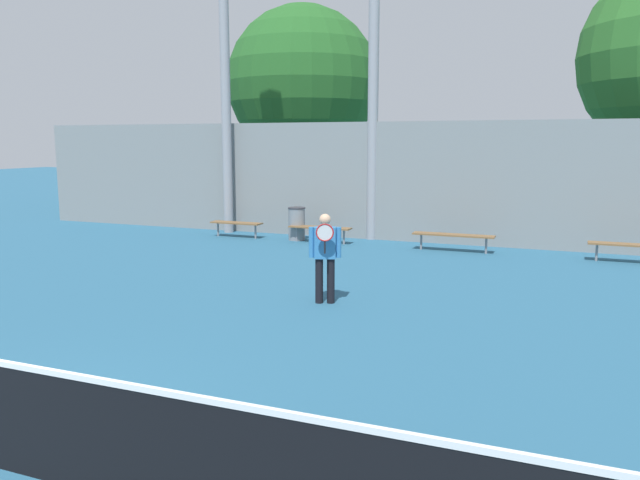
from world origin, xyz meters
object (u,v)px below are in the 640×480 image
object	(u,v)px
tennis_player	(325,253)
light_pole_near_left	(374,16)
bench_courtside_near	(236,224)
tree_green_broad	(303,83)
bench_by_gate	(637,246)
bench_courtside_far	(320,228)
light_pole_far_right	(224,29)
bench_adjacent_court	(453,236)
trash_bin	(297,224)

from	to	relation	value
tennis_player	light_pole_near_left	size ratio (longest dim) A/B	0.14
bench_courtside_near	tree_green_broad	size ratio (longest dim) A/B	0.19
bench_courtside_near	tennis_player	bearing A→B (deg)	-49.27
bench_courtside_near	bench_by_gate	bearing A→B (deg)	-0.00
tennis_player	bench_courtside_far	size ratio (longest dim) A/B	0.89
light_pole_near_left	tree_green_broad	xyz separation A→B (m)	(-5.20, 6.85, -1.08)
light_pole_far_right	bench_courtside_near	bearing A→B (deg)	-48.07
tennis_player	bench_by_gate	distance (m)	8.31
bench_courtside_far	bench_by_gate	xyz separation A→B (m)	(8.12, 0.00, 0.00)
bench_by_gate	light_pole_near_left	world-z (taller)	light_pole_near_left
bench_adjacent_court	bench_by_gate	world-z (taller)	same
light_pole_far_right	bench_courtside_far	bearing A→B (deg)	-13.80
tennis_player	bench_courtside_near	size ratio (longest dim) A/B	1.00
tree_green_broad	bench_courtside_near	bearing A→B (deg)	-80.70
light_pole_far_right	tree_green_broad	xyz separation A→B (m)	(-0.55, 7.21, -0.96)
light_pole_near_left	tennis_player	bearing A→B (deg)	-78.90
bench_by_gate	bench_courtside_near	bearing A→B (deg)	180.00
bench_courtside_far	tree_green_broad	size ratio (longest dim) A/B	0.22
tennis_player	bench_by_gate	world-z (taller)	tennis_player
light_pole_far_right	tennis_player	bearing A→B (deg)	-49.12
light_pole_near_left	trash_bin	xyz separation A→B (m)	(-1.98, -1.00, -5.88)
bench_adjacent_court	tree_green_broad	xyz separation A→B (m)	(-7.84, 8.07, 4.86)
bench_courtside_near	bench_courtside_far	distance (m)	2.73
tennis_player	bench_adjacent_court	size ratio (longest dim) A/B	0.76
bench_adjacent_court	tree_green_broad	size ratio (longest dim) A/B	0.25
bench_courtside_near	bench_by_gate	size ratio (longest dim) A/B	0.75
bench_by_gate	tree_green_broad	distance (m)	15.39
tennis_player	trash_bin	world-z (taller)	tennis_player
trash_bin	bench_courtside_far	bearing A→B (deg)	-14.99
bench_adjacent_court	light_pole_near_left	xyz separation A→B (m)	(-2.64, 1.22, 5.94)
light_pole_far_right	tree_green_broad	bearing A→B (deg)	94.36
bench_courtside_near	light_pole_near_left	xyz separation A→B (m)	(3.88, 1.22, 5.95)
bench_courtside_far	bench_by_gate	distance (m)	8.12
tennis_player	trash_bin	distance (m)	7.29
light_pole_near_left	tree_green_broad	bearing A→B (deg)	127.23
tennis_player	bench_adjacent_court	world-z (taller)	tennis_player
bench_adjacent_court	bench_courtside_far	bearing A→B (deg)	180.00
bench_by_gate	tree_green_broad	world-z (taller)	tree_green_broad
bench_courtside_far	light_pole_far_right	distance (m)	6.85
tennis_player	bench_by_gate	size ratio (longest dim) A/B	0.75
bench_by_gate	light_pole_near_left	bearing A→B (deg)	170.03
trash_bin	light_pole_near_left	bearing A→B (deg)	26.86
bench_by_gate	tennis_player	bearing A→B (deg)	-131.66
bench_adjacent_court	trash_bin	xyz separation A→B (m)	(-4.62, 0.22, 0.06)
bench_courtside_far	light_pole_near_left	world-z (taller)	light_pole_near_left
bench_courtside_far	trash_bin	bearing A→B (deg)	165.01
tennis_player	bench_courtside_far	distance (m)	6.74
bench_courtside_near	trash_bin	xyz separation A→B (m)	(1.90, 0.22, 0.07)
trash_bin	tree_green_broad	xyz separation A→B (m)	(-3.22, 7.85, 4.80)
tennis_player	tree_green_broad	distance (m)	16.34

